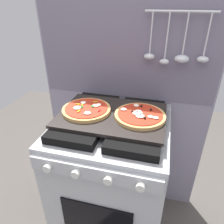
{
  "coord_description": "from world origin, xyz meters",
  "views": [
    {
      "loc": [
        0.24,
        -0.9,
        1.44
      ],
      "look_at": [
        0.0,
        0.0,
        0.93
      ],
      "focal_mm": 33.47,
      "sensor_mm": 36.0,
      "label": 1
    }
  ],
  "objects": [
    {
      "name": "pizza_right",
      "position": [
        0.14,
        -0.0,
        0.93
      ],
      "size": [
        0.25,
        0.25,
        0.03
      ],
      "color": "tan",
      "rests_on": "baking_tray"
    },
    {
      "name": "ground_plane",
      "position": [
        0.0,
        0.0,
        0.0
      ],
      "size": [
        4.0,
        4.0,
        0.0
      ],
      "primitive_type": "plane",
      "color": "#4C4742"
    },
    {
      "name": "stove",
      "position": [
        -0.0,
        -0.0,
        0.45
      ],
      "size": [
        0.6,
        0.64,
        0.9
      ],
      "color": "#B7BABF",
      "rests_on": "ground_plane"
    },
    {
      "name": "pizza_left",
      "position": [
        -0.14,
        -0.01,
        0.93
      ],
      "size": [
        0.25,
        0.25,
        0.03
      ],
      "color": "tan",
      "rests_on": "baking_tray"
    },
    {
      "name": "baking_tray",
      "position": [
        0.0,
        0.0,
        0.91
      ],
      "size": [
        0.54,
        0.38,
        0.02
      ],
      "primitive_type": "cube",
      "color": "black",
      "rests_on": "stove"
    },
    {
      "name": "kitchen_backsplash",
      "position": [
        0.0,
        0.33,
        0.79
      ],
      "size": [
        1.1,
        0.09,
        1.55
      ],
      "color": "gray",
      "rests_on": "ground_plane"
    }
  ]
}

